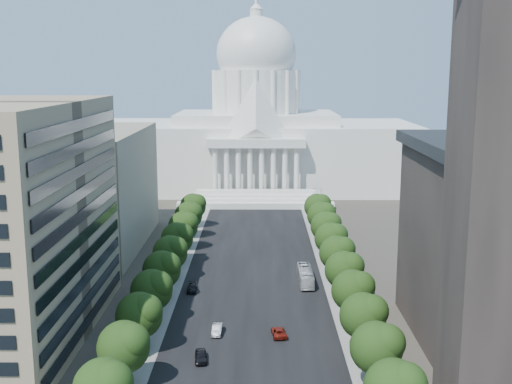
{
  "coord_description": "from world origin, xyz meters",
  "views": [
    {
      "loc": [
        1.43,
        -61.39,
        44.94
      ],
      "look_at": [
        0.54,
        81.43,
        17.76
      ],
      "focal_mm": 45.0,
      "sensor_mm": 36.0,
      "label": 1
    }
  ],
  "objects_px": {
    "car_red": "(279,332)",
    "city_bus": "(305,276)",
    "car_dark_a": "(201,356)",
    "car_dark_b": "(192,288)",
    "car_silver": "(217,330)"
  },
  "relations": [
    {
      "from": "car_dark_b",
      "to": "car_dark_a",
      "type": "bearing_deg",
      "value": -84.23
    },
    {
      "from": "city_bus",
      "to": "car_silver",
      "type": "bearing_deg",
      "value": -123.21
    },
    {
      "from": "car_dark_b",
      "to": "car_red",
      "type": "bearing_deg",
      "value": -55.14
    },
    {
      "from": "car_dark_a",
      "to": "car_dark_b",
      "type": "distance_m",
      "value": 32.62
    },
    {
      "from": "car_silver",
      "to": "car_dark_a",
      "type": "bearing_deg",
      "value": -98.24
    },
    {
      "from": "car_silver",
      "to": "city_bus",
      "type": "xyz_separation_m",
      "value": [
        17.17,
        27.0,
        0.89
      ]
    },
    {
      "from": "car_dark_a",
      "to": "car_red",
      "type": "xyz_separation_m",
      "value": [
        12.53,
        9.72,
        -0.1
      ]
    },
    {
      "from": "car_dark_a",
      "to": "car_silver",
      "type": "xyz_separation_m",
      "value": [
        1.86,
        10.62,
        -0.02
      ]
    },
    {
      "from": "car_red",
      "to": "car_dark_a",
      "type": "bearing_deg",
      "value": 31.27
    },
    {
      "from": "city_bus",
      "to": "car_red",
      "type": "bearing_deg",
      "value": -103.87
    },
    {
      "from": "car_red",
      "to": "city_bus",
      "type": "distance_m",
      "value": 28.66
    },
    {
      "from": "car_dark_b",
      "to": "city_bus",
      "type": "height_order",
      "value": "city_bus"
    },
    {
      "from": "car_red",
      "to": "city_bus",
      "type": "height_order",
      "value": "city_bus"
    },
    {
      "from": "car_dark_b",
      "to": "city_bus",
      "type": "bearing_deg",
      "value": 10.02
    },
    {
      "from": "car_dark_a",
      "to": "car_dark_b",
      "type": "height_order",
      "value": "car_dark_a"
    }
  ]
}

